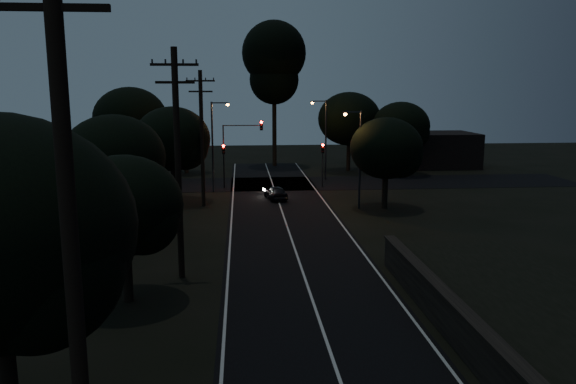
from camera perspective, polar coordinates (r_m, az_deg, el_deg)
road_surface at (r=43.89m, az=-0.78°, el=-1.52°), size 60.00×70.00×0.03m
utility_pole_near at (r=10.55m, az=-21.16°, el=-6.03°), size 2.20×0.30×12.00m
utility_pole_mid at (r=27.08m, az=-11.13°, el=3.10°), size 2.20×0.30×11.00m
utility_pole_far at (r=43.96m, az=-8.75°, el=5.60°), size 2.20×0.30×10.50m
tree_left_a at (r=15.15m, az=-27.01°, el=-4.24°), size 6.80×6.80×8.60m
tree_left_b at (r=24.59m, az=-16.00°, el=-1.60°), size 5.03×5.03×6.40m
tree_left_c at (r=34.61m, az=-16.94°, el=3.09°), size 6.06×6.06×7.65m
tree_left_d at (r=46.07m, az=-11.42°, el=5.14°), size 6.10×6.10×7.73m
tree_far_nw at (r=62.07m, az=-10.23°, el=5.73°), size 5.10×5.10×6.47m
tree_far_w at (r=58.63m, az=-15.49°, el=7.08°), size 7.30×7.30×9.31m
tree_far_ne at (r=62.87m, az=6.48°, el=7.26°), size 6.94×6.94×8.78m
tree_far_e at (r=61.20m, az=11.61°, el=6.42°), size 6.13×6.13×7.77m
tree_right_a at (r=43.32m, az=10.23°, el=4.23°), size 5.51×5.51×7.01m
tall_pine at (r=66.90m, az=-1.42°, el=13.10°), size 7.44×7.44×16.91m
building_left at (r=66.29m, az=-19.69°, el=3.86°), size 10.00×8.00×4.40m
building_right at (r=69.05m, az=14.71°, el=4.20°), size 9.00×7.00×4.00m
signal_left at (r=52.10m, az=-6.55°, el=3.47°), size 0.28×0.35×4.10m
signal_right at (r=52.63m, az=3.53°, el=3.59°), size 0.28×0.35×4.10m
signal_mast at (r=51.92m, az=-4.72°, el=5.14°), size 3.70×0.35×6.25m
streetlight_a at (r=49.96m, az=-7.47°, el=5.23°), size 1.66×0.26×8.00m
streetlight_b at (r=56.50m, az=3.68°, el=5.89°), size 1.66×0.26×8.00m
streetlight_c at (r=42.90m, az=7.12°, el=4.00°), size 1.46×0.26×7.50m
car at (r=46.75m, az=-1.26°, el=-0.06°), size 2.03×3.62×1.16m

